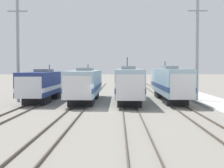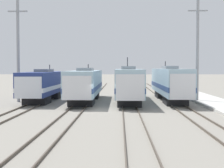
{
  "view_description": "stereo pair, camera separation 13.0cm",
  "coord_description": "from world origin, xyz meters",
  "px_view_note": "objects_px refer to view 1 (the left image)",
  "views": [
    {
      "loc": [
        1.47,
        -36.51,
        4.07
      ],
      "look_at": [
        0.77,
        2.3,
        2.39
      ],
      "focal_mm": 60.0,
      "sensor_mm": 36.0,
      "label": 1
    },
    {
      "loc": [
        1.6,
        -36.51,
        4.07
      ],
      "look_at": [
        0.77,
        2.3,
        2.39
      ],
      "focal_mm": 60.0,
      "sensor_mm": 36.0,
      "label": 2
    }
  ],
  "objects_px": {
    "locomotive_center_right": "(128,84)",
    "catenary_tower_left": "(18,49)",
    "locomotive_far_right": "(170,83)",
    "catenary_tower_right": "(197,49)",
    "locomotive_far_left": "(43,85)",
    "locomotive_center_left": "(85,84)"
  },
  "relations": [
    {
      "from": "locomotive_far_left",
      "to": "locomotive_center_right",
      "type": "xyz_separation_m",
      "value": [
        10.32,
        -0.96,
        0.16
      ]
    },
    {
      "from": "locomotive_center_right",
      "to": "locomotive_far_left",
      "type": "bearing_deg",
      "value": 174.67
    },
    {
      "from": "locomotive_far_right",
      "to": "catenary_tower_right",
      "type": "bearing_deg",
      "value": -26.9
    },
    {
      "from": "locomotive_center_right",
      "to": "locomotive_far_right",
      "type": "distance_m",
      "value": 5.38
    },
    {
      "from": "locomotive_far_right",
      "to": "catenary_tower_right",
      "type": "height_order",
      "value": "catenary_tower_right"
    },
    {
      "from": "locomotive_far_right",
      "to": "catenary_tower_left",
      "type": "distance_m",
      "value": 18.78
    },
    {
      "from": "locomotive_far_left",
      "to": "locomotive_center_left",
      "type": "distance_m",
      "value": 5.19
    },
    {
      "from": "locomotive_far_left",
      "to": "locomotive_far_right",
      "type": "relative_size",
      "value": 0.84
    },
    {
      "from": "locomotive_center_right",
      "to": "catenary_tower_left",
      "type": "distance_m",
      "value": 13.74
    },
    {
      "from": "locomotive_center_right",
      "to": "catenary_tower_left",
      "type": "relative_size",
      "value": 1.54
    },
    {
      "from": "locomotive_center_right",
      "to": "locomotive_far_right",
      "type": "relative_size",
      "value": 0.96
    },
    {
      "from": "catenary_tower_left",
      "to": "catenary_tower_right",
      "type": "height_order",
      "value": "same"
    },
    {
      "from": "locomotive_center_left",
      "to": "locomotive_center_right",
      "type": "distance_m",
      "value": 5.17
    },
    {
      "from": "locomotive_far_right",
      "to": "catenary_tower_left",
      "type": "xyz_separation_m",
      "value": [
        -18.27,
        -1.52,
        4.08
      ]
    },
    {
      "from": "locomotive_center_right",
      "to": "catenary_tower_right",
      "type": "bearing_deg",
      "value": 0.12
    },
    {
      "from": "locomotive_far_right",
      "to": "catenary_tower_right",
      "type": "xyz_separation_m",
      "value": [
        2.99,
        -1.52,
        4.08
      ]
    },
    {
      "from": "locomotive_far_right",
      "to": "catenary_tower_right",
      "type": "distance_m",
      "value": 5.28
    },
    {
      "from": "locomotive_center_left",
      "to": "catenary_tower_right",
      "type": "height_order",
      "value": "catenary_tower_right"
    },
    {
      "from": "locomotive_far_right",
      "to": "locomotive_center_left",
      "type": "bearing_deg",
      "value": -173.71
    },
    {
      "from": "locomotive_far_right",
      "to": "locomotive_center_right",
      "type": "bearing_deg",
      "value": -163.46
    },
    {
      "from": "locomotive_center_left",
      "to": "catenary_tower_right",
      "type": "relative_size",
      "value": 1.5
    },
    {
      "from": "locomotive_far_left",
      "to": "locomotive_far_right",
      "type": "bearing_deg",
      "value": 2.11
    }
  ]
}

